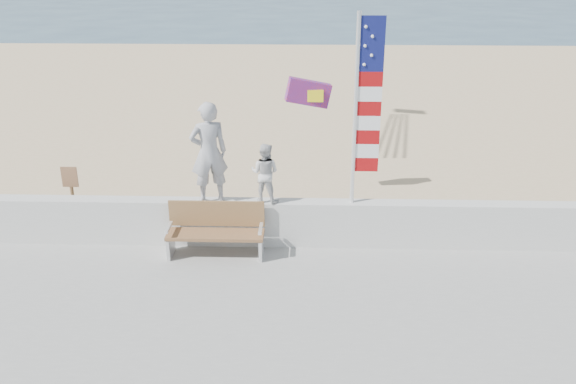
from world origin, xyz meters
The scene contains 9 objects.
ground centered at (0.00, 0.00, 0.00)m, with size 220.00×220.00×0.00m, color #335166.
sand centered at (0.00, 9.00, 0.04)m, with size 90.00×40.00×0.08m, color #CDB289.
seawall centered at (0.00, 2.00, 0.63)m, with size 30.00×0.35×0.90m, color silver.
adult centered at (-1.28, 2.00, 2.04)m, with size 0.70×0.46×1.92m, color #9FA0A5.
child centered at (-0.24, 2.00, 1.65)m, with size 0.56×0.43×1.14m, color silver.
bench centered at (-1.14, 1.55, 0.69)m, with size 1.80×0.57×1.00m.
flag centered at (1.53, 2.00, 2.99)m, with size 0.50×0.08×3.50m.
parafoil_kite centered at (0.58, 4.59, 2.59)m, with size 1.06×0.44×0.71m.
sign centered at (-4.18, 2.53, 0.94)m, with size 0.32×0.07×1.46m.
Camera 1 is at (0.54, -8.69, 5.57)m, focal length 38.00 mm.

